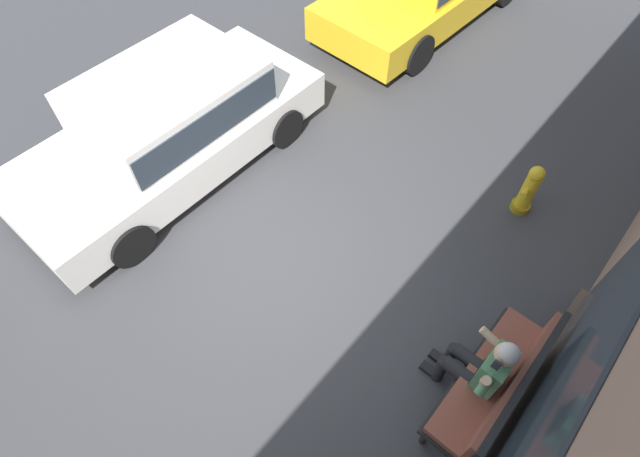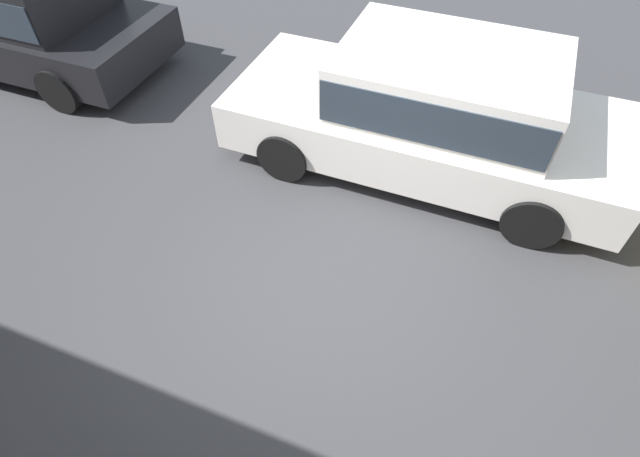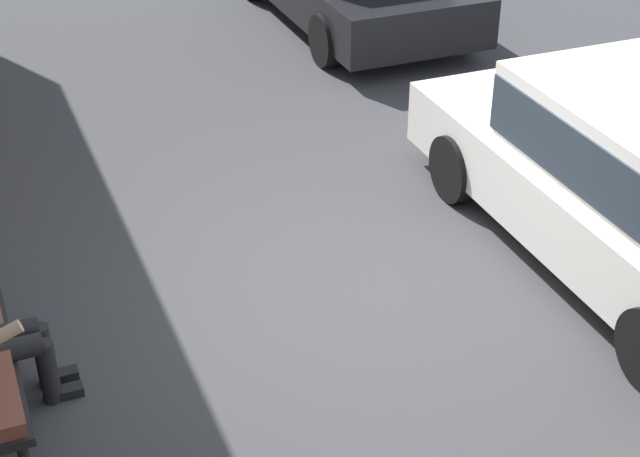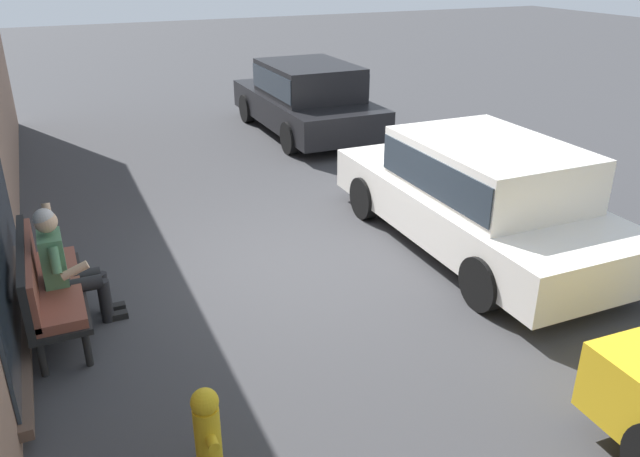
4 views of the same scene
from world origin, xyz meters
The scene contains 3 objects.
ground_plane centered at (0.00, 0.00, 0.00)m, with size 60.00×60.00×0.00m, color #38383A.
parked_car_mid centered at (-0.41, -2.27, 0.79)m, with size 4.46×1.98×1.45m.
parked_car_far centered at (5.65, -2.44, 0.80)m, with size 4.27×1.95×1.47m.
Camera 2 is at (-0.94, 2.60, 3.99)m, focal length 28.00 mm.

